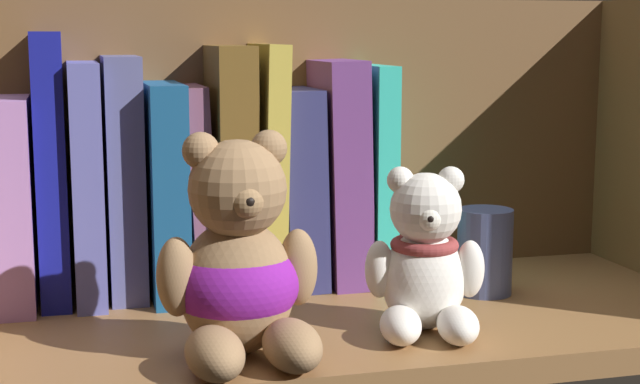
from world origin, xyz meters
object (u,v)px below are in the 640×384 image
object	(u,v)px
book_4	(52,167)
book_9	(228,167)
book_3	(12,199)
book_12	(335,171)
book_8	(195,187)
book_7	(163,187)
book_13	(368,172)
book_10	(261,165)
teddy_bear_smaller	(425,262)
book_11	(294,186)
book_6	(123,176)
pillar_candle	(485,251)
teddy_bear_larger	(239,269)
book_5	(86,180)

from	to	relation	value
book_4	book_9	size ratio (longest dim) A/B	1.05
book_3	book_12	world-z (taller)	book_12
book_3	book_8	distance (cm)	14.97
book_7	book_13	world-z (taller)	book_13
book_10	teddy_bear_smaller	xyz separation A→B (cm)	(8.80, -16.94, -5.23)
book_8	book_13	size ratio (longest dim) A/B	0.92
book_11	book_4	bearing A→B (deg)	180.00
book_4	book_11	size ratio (longest dim) A/B	1.28
book_3	book_10	bearing A→B (deg)	0.00
book_8	book_10	bearing A→B (deg)	0.00
book_6	book_13	size ratio (longest dim) A/B	1.05
pillar_candle	book_6	bearing A→B (deg)	163.92
book_6	book_3	bearing A→B (deg)	180.00
book_9	book_8	bearing A→B (deg)	180.00
book_10	book_4	bearing A→B (deg)	180.00
book_6	book_13	xyz separation A→B (cm)	(21.49, 0.00, -0.44)
book_4	book_11	bearing A→B (deg)	0.00
book_12	teddy_bear_larger	distance (cm)	22.74
book_8	book_13	xyz separation A→B (cm)	(15.48, 0.00, 0.79)
book_8	book_6	bearing A→B (deg)	180.00
book_6	teddy_bear_larger	size ratio (longest dim) A/B	1.30
book_11	teddy_bear_larger	distance (cm)	20.81
pillar_candle	book_12	bearing A→B (deg)	141.81
book_8	teddy_bear_smaller	xyz separation A→B (cm)	(14.52, -16.94, -3.53)
book_3	book_7	xyz separation A→B (cm)	(12.22, 0.00, 0.50)
book_9	book_3	bearing A→B (deg)	180.00
book_7	teddy_bear_smaller	distance (cm)	24.46
book_9	pillar_candle	world-z (taller)	book_9
book_3	book_7	size ratio (longest dim) A/B	0.94
book_8	book_9	bearing A→B (deg)	0.00
book_9	book_10	xyz separation A→B (cm)	(2.85, 0.00, 0.06)
book_10	book_6	bearing A→B (deg)	180.00
book_4	book_8	size ratio (longest dim) A/B	1.25
book_6	book_9	distance (cm)	8.88
book_8	pillar_candle	world-z (taller)	book_8
book_5	book_8	xyz separation A→B (cm)	(9.03, 0.00, -1.01)
book_8	teddy_bear_larger	distance (cm)	19.11
book_13	teddy_bear_larger	size ratio (longest dim) A/B	1.24
book_9	teddy_bear_smaller	distance (cm)	21.20
book_4	teddy_bear_smaller	bearing A→B (deg)	-32.84
book_13	book_10	bearing A→B (deg)	180.00
teddy_bear_smaller	pillar_candle	xyz separation A→B (cm)	(8.65, 8.53, -1.58)
book_5	teddy_bear_smaller	size ratio (longest dim) A/B	1.60
book_5	book_8	world-z (taller)	book_5
book_3	book_11	bearing A→B (deg)	0.00
book_6	book_10	size ratio (longest dim) A/B	0.96
book_9	teddy_bear_smaller	size ratio (longest dim) A/B	1.70
book_8	book_7	bearing A→B (deg)	180.00
book_5	book_7	world-z (taller)	book_5
book_11	book_12	distance (cm)	3.95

